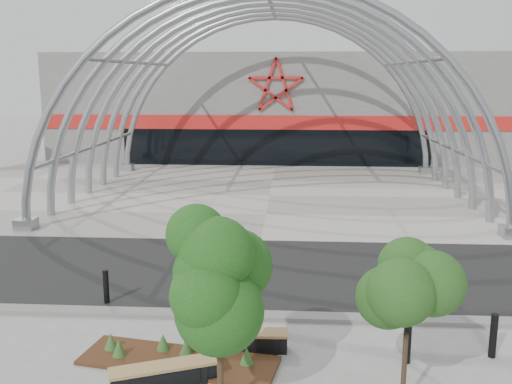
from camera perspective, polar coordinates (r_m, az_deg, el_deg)
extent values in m
plane|color=gray|center=(16.03, -0.93, -12.08)|extent=(140.00, 140.00, 0.00)
cube|color=black|center=(19.27, -0.10, -7.87)|extent=(140.00, 7.00, 0.02)
cube|color=gray|center=(30.82, 1.35, -0.37)|extent=(60.00, 17.00, 0.04)
cube|color=slate|center=(15.78, -1.00, -12.25)|extent=(60.00, 0.50, 0.12)
cube|color=slate|center=(48.20, 2.25, 8.76)|extent=(34.00, 15.00, 8.00)
cube|color=black|center=(41.01, 1.96, 4.46)|extent=(22.00, 0.25, 2.60)
cube|color=red|center=(40.83, 1.98, 6.97)|extent=(34.00, 0.30, 1.00)
torus|color=#93989C|center=(23.56, 0.62, -4.23)|extent=(20.36, 0.36, 20.36)
torus|color=#93989C|center=(25.97, 0.91, -2.71)|extent=(20.36, 0.36, 20.36)
torus|color=#93989C|center=(28.39, 1.15, -1.46)|extent=(20.36, 0.36, 20.36)
torus|color=#93989C|center=(30.83, 1.35, -0.40)|extent=(20.36, 0.36, 20.36)
torus|color=#93989C|center=(33.28, 1.53, 0.50)|extent=(20.36, 0.36, 20.36)
torus|color=#93989C|center=(35.73, 1.68, 1.28)|extent=(20.36, 0.36, 20.36)
torus|color=#93989C|center=(38.19, 1.81, 1.95)|extent=(20.36, 0.36, 20.36)
cylinder|color=#93989C|center=(31.53, 19.25, 3.99)|extent=(0.20, 15.00, 0.20)
cylinder|color=#93989C|center=(30.70, 15.05, 12.45)|extent=(0.20, 15.00, 0.20)
cylinder|color=#93989C|center=(30.35, 1.45, 18.39)|extent=(0.20, 15.00, 0.20)
cylinder|color=#93989C|center=(31.24, -11.98, 12.57)|extent=(0.20, 15.00, 0.20)
cylinder|color=#93989C|center=(32.25, -16.09, 4.34)|extent=(0.20, 15.00, 0.20)
cube|color=#93989C|center=(25.99, -22.01, -3.01)|extent=(0.80, 0.80, 0.50)
cube|color=#93989C|center=(39.74, -12.77, 2.42)|extent=(0.80, 0.80, 0.50)
cube|color=#93989C|center=(25.06, 24.15, -3.71)|extent=(0.80, 0.80, 0.50)
cube|color=#93989C|center=(39.14, 16.62, 2.08)|extent=(0.80, 0.80, 0.50)
cube|color=#381E10|center=(13.70, -7.75, -16.37)|extent=(4.70, 2.19, 0.09)
cone|color=#3A672B|center=(13.98, -13.54, -14.88)|extent=(0.31, 0.31, 0.39)
cone|color=#3A672B|center=(13.77, -7.01, -15.06)|extent=(0.31, 0.31, 0.39)
cone|color=#3A672B|center=(13.12, -4.90, -16.45)|extent=(0.31, 0.31, 0.39)
cone|color=#3A672B|center=(14.06, -9.28, -14.55)|extent=(0.31, 0.31, 0.39)
cone|color=#3A672B|center=(13.29, -0.94, -16.03)|extent=(0.31, 0.31, 0.39)
cone|color=#3A672B|center=(14.34, -14.32, -14.22)|extent=(0.31, 0.31, 0.39)
cylinder|color=#322312|center=(11.41, -3.59, -17.01)|extent=(0.12, 0.12, 1.97)
ellipsoid|color=#0D3D0E|center=(10.67, -3.71, -8.53)|extent=(1.69, 1.69, 2.15)
cylinder|color=black|center=(12.05, 14.58, -16.88)|extent=(0.10, 0.10, 1.55)
ellipsoid|color=#1B3D16|center=(11.46, 14.95, -10.68)|extent=(1.28, 1.28, 1.69)
cube|color=black|center=(12.81, -9.21, -17.81)|extent=(2.20, 1.21, 0.37)
cube|color=black|center=(12.72, -13.08, -18.03)|extent=(0.30, 0.50, 0.44)
cube|color=black|center=(12.92, -5.43, -17.26)|extent=(0.30, 0.50, 0.44)
cube|color=#9E7F4C|center=(12.69, -9.25, -16.81)|extent=(2.28, 1.30, 0.07)
cube|color=black|center=(14.05, -1.62, -14.82)|extent=(2.25, 0.50, 0.38)
cube|color=black|center=(14.11, -5.14, -14.60)|extent=(0.15, 0.50, 0.45)
cube|color=black|center=(14.02, 1.93, -14.74)|extent=(0.15, 0.50, 0.45)
cube|color=#986D49|center=(13.94, -1.62, -13.87)|extent=(2.31, 0.58, 0.07)
cylinder|color=black|center=(17.07, -14.76, -9.15)|extent=(0.16, 0.16, 1.00)
cylinder|color=black|center=(15.98, -4.45, -10.13)|extent=(0.17, 0.17, 1.06)
cylinder|color=black|center=(14.88, -5.16, -11.79)|extent=(0.18, 0.18, 1.10)
cylinder|color=black|center=(13.79, 14.90, -14.09)|extent=(0.18, 0.18, 1.12)
cylinder|color=black|center=(14.66, 22.65, -13.13)|extent=(0.17, 0.17, 1.06)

